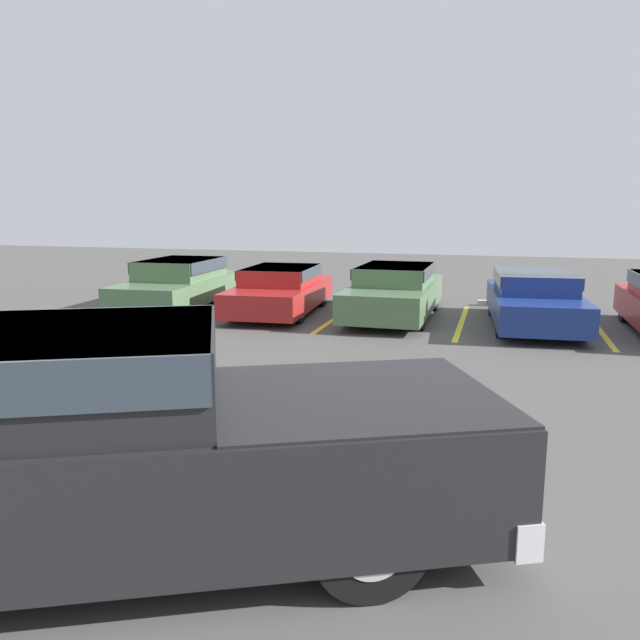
{
  "coord_description": "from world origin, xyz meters",
  "views": [
    {
      "loc": [
        4.13,
        -3.83,
        2.66
      ],
      "look_at": [
        1.67,
        4.72,
        1.0
      ],
      "focal_mm": 35.0,
      "sensor_mm": 36.0,
      "label": 1
    }
  ],
  "objects_px": {
    "wheel_stop_curb": "(515,304)",
    "pickup_truck": "(118,444)",
    "parked_sedan_b": "(281,288)",
    "parked_sedan_c": "(395,290)",
    "parked_sedan_d": "(534,298)",
    "parked_sedan_a": "(180,282)"
  },
  "relations": [
    {
      "from": "parked_sedan_d",
      "to": "wheel_stop_curb",
      "type": "xyz_separation_m",
      "value": [
        -0.32,
        2.69,
        -0.57
      ]
    },
    {
      "from": "pickup_truck",
      "to": "parked_sedan_a",
      "type": "relative_size",
      "value": 1.34
    },
    {
      "from": "parked_sedan_d",
      "to": "wheel_stop_curb",
      "type": "bearing_deg",
      "value": -177.5
    },
    {
      "from": "pickup_truck",
      "to": "parked_sedan_b",
      "type": "relative_size",
      "value": 1.39
    },
    {
      "from": "pickup_truck",
      "to": "parked_sedan_b",
      "type": "bearing_deg",
      "value": 77.66
    },
    {
      "from": "pickup_truck",
      "to": "parked_sedan_a",
      "type": "bearing_deg",
      "value": 90.89
    },
    {
      "from": "parked_sedan_a",
      "to": "parked_sedan_b",
      "type": "distance_m",
      "value": 2.85
    },
    {
      "from": "pickup_truck",
      "to": "parked_sedan_c",
      "type": "height_order",
      "value": "pickup_truck"
    },
    {
      "from": "pickup_truck",
      "to": "parked_sedan_b",
      "type": "xyz_separation_m",
      "value": [
        -2.46,
        10.55,
        -0.27
      ]
    },
    {
      "from": "pickup_truck",
      "to": "wheel_stop_curb",
      "type": "bearing_deg",
      "value": 51.01
    },
    {
      "from": "parked_sedan_c",
      "to": "parked_sedan_a",
      "type": "bearing_deg",
      "value": -89.75
    },
    {
      "from": "parked_sedan_b",
      "to": "pickup_truck",
      "type": "bearing_deg",
      "value": 9.12
    },
    {
      "from": "parked_sedan_b",
      "to": "parked_sedan_d",
      "type": "relative_size",
      "value": 0.98
    },
    {
      "from": "wheel_stop_curb",
      "to": "pickup_truck",
      "type": "bearing_deg",
      "value": -103.52
    },
    {
      "from": "parked_sedan_a",
      "to": "parked_sedan_b",
      "type": "bearing_deg",
      "value": 84.09
    },
    {
      "from": "parked_sedan_b",
      "to": "parked_sedan_c",
      "type": "height_order",
      "value": "parked_sedan_c"
    },
    {
      "from": "parked_sedan_c",
      "to": "parked_sedan_d",
      "type": "bearing_deg",
      "value": 85.15
    },
    {
      "from": "parked_sedan_c",
      "to": "wheel_stop_curb",
      "type": "bearing_deg",
      "value": 131.03
    },
    {
      "from": "parked_sedan_b",
      "to": "wheel_stop_curb",
      "type": "relative_size",
      "value": 2.34
    },
    {
      "from": "parked_sedan_c",
      "to": "pickup_truck",
      "type": "bearing_deg",
      "value": -1.58
    },
    {
      "from": "parked_sedan_a",
      "to": "parked_sedan_b",
      "type": "xyz_separation_m",
      "value": [
        2.84,
        -0.15,
        -0.06
      ]
    },
    {
      "from": "parked_sedan_d",
      "to": "parked_sedan_b",
      "type": "bearing_deg",
      "value": -95.51
    }
  ]
}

